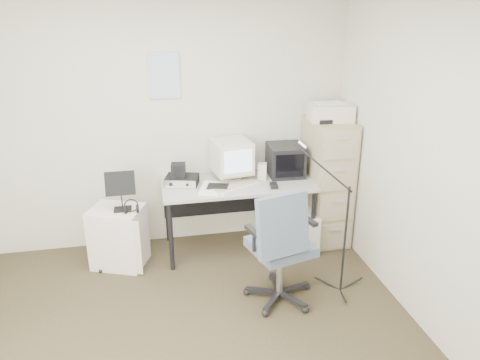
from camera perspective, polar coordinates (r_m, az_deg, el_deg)
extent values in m
cube|color=#312717|center=(3.71, -5.74, -19.97)|extent=(3.60, 3.60, 0.01)
cube|color=beige|center=(4.74, -8.66, 6.54)|extent=(3.60, 0.02, 2.50)
cube|color=beige|center=(3.64, 22.90, 0.54)|extent=(0.02, 3.60, 2.50)
cube|color=white|center=(4.63, -9.25, 12.48)|extent=(0.30, 0.02, 0.44)
cube|color=tan|center=(4.96, 10.48, -0.21)|extent=(0.40, 0.60, 1.30)
cube|color=beige|center=(4.77, 10.98, 8.11)|extent=(0.46, 0.35, 0.16)
cube|color=#9D9D87|center=(4.79, -0.26, -4.35)|extent=(1.50, 0.70, 0.73)
cube|color=beige|center=(4.68, -1.04, 2.46)|extent=(0.41, 0.43, 0.40)
cube|color=black|center=(4.82, 5.55, 2.45)|extent=(0.37, 0.38, 0.32)
cube|color=beige|center=(4.71, 2.72, 1.08)|extent=(0.11, 0.11, 0.16)
cube|color=beige|center=(4.50, -0.61, -0.84)|extent=(0.52, 0.37, 0.03)
cube|color=black|center=(4.53, 4.14, -0.69)|extent=(0.08, 0.12, 0.03)
cube|color=black|center=(4.61, -7.07, -0.04)|extent=(0.36, 0.30, 0.09)
cube|color=black|center=(4.55, -7.52, 1.18)|extent=(0.15, 0.14, 0.13)
cube|color=white|center=(4.48, -3.22, -1.01)|extent=(0.33, 0.39, 0.02)
cube|color=beige|center=(4.91, 8.01, -5.97)|extent=(0.24, 0.46, 0.41)
cube|color=#424F67|center=(3.93, 5.01, -7.81)|extent=(0.75, 0.75, 1.06)
cube|color=silver|center=(4.68, -14.58, -6.70)|extent=(0.58, 0.53, 0.59)
cube|color=black|center=(4.43, -14.32, -1.24)|extent=(0.30, 0.24, 0.39)
torus|color=black|center=(4.42, -13.10, -3.36)|extent=(0.16, 0.16, 0.03)
cylinder|color=black|center=(4.07, 12.83, -5.29)|extent=(0.03, 0.03, 1.30)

